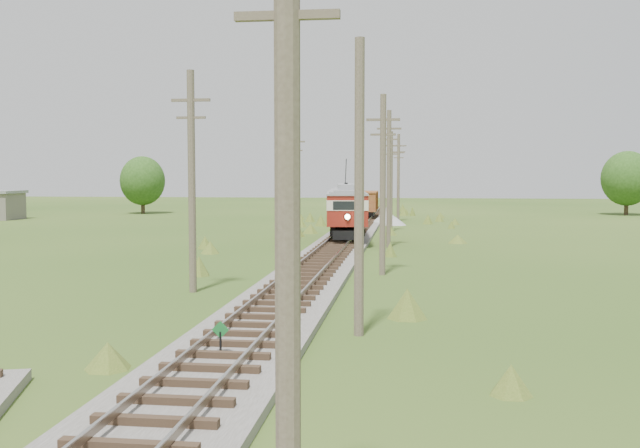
# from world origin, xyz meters

# --- Properties ---
(ground) EXTENTS (260.00, 260.00, 0.00)m
(ground) POSITION_xyz_m (0.00, 0.00, 0.00)
(ground) COLOR #294916
(ground) RESTS_ON ground
(railbed_main) EXTENTS (3.60, 96.00, 0.57)m
(railbed_main) POSITION_xyz_m (0.00, 34.00, 0.19)
(railbed_main) COLOR #605B54
(railbed_main) RESTS_ON ground
(switch_marker) EXTENTS (0.45, 0.06, 1.08)m
(switch_marker) POSITION_xyz_m (-0.20, 1.50, 0.63)
(switch_marker) COLOR black
(switch_marker) RESTS_ON ground
(streetcar) EXTENTS (3.93, 11.87, 5.37)m
(streetcar) POSITION_xyz_m (0.00, 35.33, 2.53)
(streetcar) COLOR black
(streetcar) RESTS_ON ground
(gondola) EXTENTS (2.53, 7.51, 2.48)m
(gondola) POSITION_xyz_m (0.00, 57.70, 1.90)
(gondola) COLOR black
(gondola) RESTS_ON ground
(gravel_pile) EXTENTS (3.62, 3.83, 1.31)m
(gravel_pile) POSITION_xyz_m (2.56, 52.58, 0.61)
(gravel_pile) COLOR gray
(gravel_pile) RESTS_ON ground
(utility_pole_r_0) EXTENTS (1.60, 0.30, 8.50)m
(utility_pole_r_0) POSITION_xyz_m (3.20, -8.00, 4.37)
(utility_pole_r_0) COLOR brown
(utility_pole_r_0) RESTS_ON ground
(utility_pole_r_1) EXTENTS (0.30, 0.30, 8.80)m
(utility_pole_r_1) POSITION_xyz_m (3.10, 5.00, 4.40)
(utility_pole_r_1) COLOR brown
(utility_pole_r_1) RESTS_ON ground
(utility_pole_r_2) EXTENTS (1.60, 0.30, 8.60)m
(utility_pole_r_2) POSITION_xyz_m (3.30, 18.00, 4.42)
(utility_pole_r_2) COLOR brown
(utility_pole_r_2) RESTS_ON ground
(utility_pole_r_3) EXTENTS (1.60, 0.30, 9.00)m
(utility_pole_r_3) POSITION_xyz_m (3.20, 31.00, 4.63)
(utility_pole_r_3) COLOR brown
(utility_pole_r_3) RESTS_ON ground
(utility_pole_r_4) EXTENTS (1.60, 0.30, 8.40)m
(utility_pole_r_4) POSITION_xyz_m (3.00, 44.00, 4.32)
(utility_pole_r_4) COLOR brown
(utility_pole_r_4) RESTS_ON ground
(utility_pole_r_5) EXTENTS (1.60, 0.30, 8.90)m
(utility_pole_r_5) POSITION_xyz_m (3.40, 57.00, 4.58)
(utility_pole_r_5) COLOR brown
(utility_pole_r_5) RESTS_ON ground
(utility_pole_r_6) EXTENTS (1.60, 0.30, 8.70)m
(utility_pole_r_6) POSITION_xyz_m (3.20, 70.00, 4.47)
(utility_pole_r_6) COLOR brown
(utility_pole_r_6) RESTS_ON ground
(utility_pole_l_a) EXTENTS (1.60, 0.30, 9.00)m
(utility_pole_l_a) POSITION_xyz_m (-4.20, 12.00, 4.63)
(utility_pole_l_a) COLOR brown
(utility_pole_l_a) RESTS_ON ground
(utility_pole_l_b) EXTENTS (1.60, 0.30, 8.60)m
(utility_pole_l_b) POSITION_xyz_m (-4.50, 40.00, 4.42)
(utility_pole_l_b) COLOR brown
(utility_pole_l_b) RESTS_ON ground
(tree_mid_a) EXTENTS (5.46, 5.46, 7.03)m
(tree_mid_a) POSITION_xyz_m (-28.00, 68.00, 4.02)
(tree_mid_a) COLOR #38281C
(tree_mid_a) RESTS_ON ground
(tree_mid_b) EXTENTS (5.88, 5.88, 7.57)m
(tree_mid_b) POSITION_xyz_m (30.00, 72.00, 4.33)
(tree_mid_b) COLOR #38281C
(tree_mid_b) RESTS_ON ground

